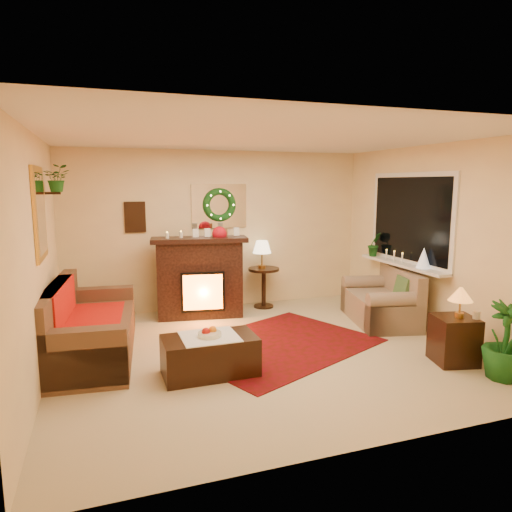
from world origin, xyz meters
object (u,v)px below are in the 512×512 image
object	(u,v)px
sofa	(92,322)
loveseat	(380,294)
end_table_square	(454,340)
side_table_round	(264,288)
fireplace	(200,282)
coffee_table	(210,356)

from	to	relation	value
sofa	loveseat	world-z (taller)	sofa
end_table_square	side_table_round	bearing A→B (deg)	113.07
side_table_round	sofa	bearing A→B (deg)	-152.41
fireplace	side_table_round	size ratio (longest dim) A/B	1.93
end_table_square	sofa	bearing A→B (deg)	158.39
sofa	coffee_table	bearing A→B (deg)	-33.17
side_table_round	end_table_square	xyz separation A→B (m)	(1.27, -2.99, -0.05)
sofa	loveseat	size ratio (longest dim) A/B	1.51
side_table_round	coffee_table	distance (m)	2.82
loveseat	end_table_square	bearing A→B (deg)	-80.84
fireplace	coffee_table	xyz separation A→B (m)	(-0.36, -2.19, -0.34)
sofa	end_table_square	bearing A→B (deg)	-15.87
end_table_square	coffee_table	world-z (taller)	end_table_square
fireplace	loveseat	distance (m)	2.76
sofa	end_table_square	world-z (taller)	sofa
side_table_round	end_table_square	distance (m)	3.25
fireplace	end_table_square	bearing A→B (deg)	-40.71
sofa	fireplace	xyz separation A→B (m)	(1.57, 1.21, 0.12)
loveseat	coffee_table	world-z (taller)	loveseat
sofa	side_table_round	size ratio (longest dim) A/B	3.11
sofa	fireplace	bearing A→B (deg)	43.24
side_table_round	coffee_table	bearing A→B (deg)	-121.85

